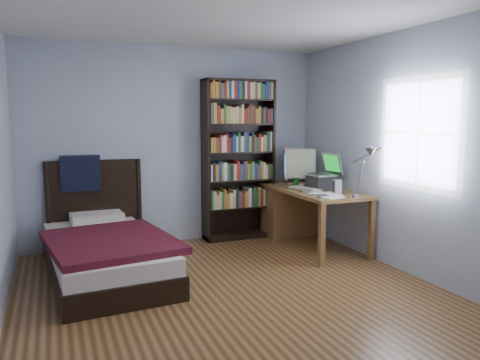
{
  "coord_description": "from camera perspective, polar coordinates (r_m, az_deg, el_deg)",
  "views": [
    {
      "loc": [
        -1.47,
        -3.78,
        1.6
      ],
      "look_at": [
        0.41,
        0.89,
        0.93
      ],
      "focal_mm": 35.0,
      "sensor_mm": 36.0,
      "label": 1
    }
  ],
  "objects": [
    {
      "name": "external_drive",
      "position": [
        5.25,
        10.08,
        -1.98
      ],
      "size": [
        0.12,
        0.12,
        0.02
      ],
      "primitive_type": "cube",
      "rotation": [
        0.0,
        0.0,
        -0.05
      ],
      "color": "gray",
      "rests_on": "desk"
    },
    {
      "name": "laptop",
      "position": [
        5.88,
        9.87,
        0.12
      ],
      "size": [
        0.37,
        0.37,
        0.44
      ],
      "color": "#2D2D30",
      "rests_on": "desk"
    },
    {
      "name": "desk_lamp",
      "position": [
        4.91,
        15.39,
        2.62
      ],
      "size": [
        0.22,
        0.49,
        0.58
      ],
      "color": "#99999E",
      "rests_on": "desk"
    },
    {
      "name": "soda_can",
      "position": [
        5.94,
        6.8,
        -0.31
      ],
      "size": [
        0.07,
        0.07,
        0.13
      ],
      "primitive_type": "cylinder",
      "color": "#073409",
      "rests_on": "desk"
    },
    {
      "name": "crt_monitor",
      "position": [
        6.28,
        7.08,
        2.01
      ],
      "size": [
        0.55,
        0.51,
        0.48
      ],
      "color": "#BEB99E",
      "rests_on": "desk"
    },
    {
      "name": "desk",
      "position": [
        6.3,
        6.74,
        -3.32
      ],
      "size": [
        0.75,
        1.6,
        0.73
      ],
      "color": "brown",
      "rests_on": "floor"
    },
    {
      "name": "room",
      "position": [
        4.08,
        -0.25,
        2.66
      ],
      "size": [
        4.2,
        4.24,
        2.5
      ],
      "color": "#4B3116",
      "rests_on": "ground"
    },
    {
      "name": "bookshelf",
      "position": [
        6.18,
        -0.18,
        2.48
      ],
      "size": [
        0.94,
        0.3,
        2.1
      ],
      "color": "black",
      "rests_on": "floor"
    },
    {
      "name": "bed",
      "position": [
        5.11,
        -16.24,
        -8.04
      ],
      "size": [
        1.31,
        2.19,
        1.16
      ],
      "color": "black",
      "rests_on": "floor"
    },
    {
      "name": "phone_grey",
      "position": [
        5.34,
        9.22,
        -1.8
      ],
      "size": [
        0.04,
        0.09,
        0.02
      ],
      "primitive_type": "cube",
      "rotation": [
        0.0,
        0.0,
        -0.01
      ],
      "color": "gray",
      "rests_on": "desk"
    },
    {
      "name": "mouse",
      "position": [
        6.06,
        7.5,
        -0.61
      ],
      "size": [
        0.06,
        0.1,
        0.03
      ],
      "primitive_type": "ellipsoid",
      "color": "silver",
      "rests_on": "desk"
    },
    {
      "name": "speaker",
      "position": [
        5.54,
        11.75,
        -0.79
      ],
      "size": [
        0.09,
        0.09,
        0.16
      ],
      "primitive_type": "cube",
      "rotation": [
        0.0,
        0.0,
        -0.17
      ],
      "color": "gray",
      "rests_on": "desk"
    },
    {
      "name": "phone_silver",
      "position": [
        5.5,
        8.19,
        -1.5
      ],
      "size": [
        0.08,
        0.12,
        0.02
      ],
      "primitive_type": "cube",
      "rotation": [
        0.0,
        0.0,
        0.3
      ],
      "color": "silver",
      "rests_on": "desk"
    },
    {
      "name": "keyboard",
      "position": [
        5.75,
        7.97,
        -1.08
      ],
      "size": [
        0.27,
        0.45,
        0.04
      ],
      "primitive_type": "cube",
      "rotation": [
        0.0,
        0.07,
        0.26
      ],
      "color": "#B6AA97",
      "rests_on": "desk"
    }
  ]
}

